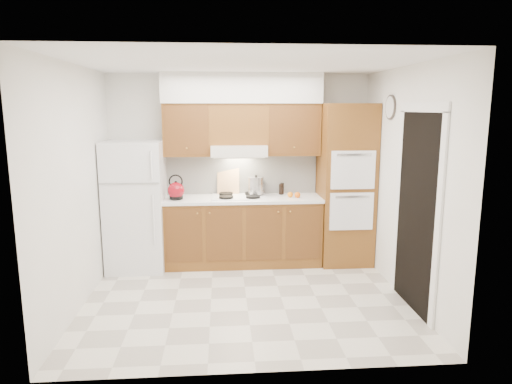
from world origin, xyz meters
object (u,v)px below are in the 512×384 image
kettle (176,191)px  stock_pot (256,186)px  oven_cabinet (345,185)px  fridge (136,206)px

kettle → stock_pot: size_ratio=0.99×
oven_cabinet → fridge: bearing=-179.3°
oven_cabinet → kettle: oven_cabinet is taller
oven_cabinet → stock_pot: size_ratio=9.75×
fridge → stock_pot: fridge is taller
fridge → stock_pot: bearing=5.7°
oven_cabinet → kettle: (-2.31, -0.06, -0.04)m
oven_cabinet → kettle: 2.31m
kettle → stock_pot: 1.10m
fridge → oven_cabinet: oven_cabinet is taller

